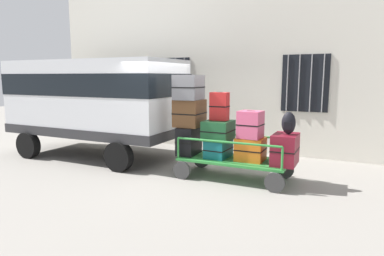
# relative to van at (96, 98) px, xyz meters

# --- Properties ---
(ground_plane) EXTENTS (40.00, 40.00, 0.00)m
(ground_plane) POSITION_rel_van_xyz_m (2.92, -0.24, -1.61)
(ground_plane) COLOR gray
(building_wall) EXTENTS (12.00, 0.38, 5.00)m
(building_wall) POSITION_rel_van_xyz_m (2.92, 2.42, 0.89)
(building_wall) COLOR silver
(building_wall) RESTS_ON ground
(van) EXTENTS (4.75, 2.17, 2.59)m
(van) POSITION_rel_van_xyz_m (0.00, 0.00, 0.00)
(van) COLOR silver
(van) RESTS_ON ground
(luggage_cart) EXTENTS (2.36, 1.08, 0.44)m
(luggage_cart) POSITION_rel_van_xyz_m (4.08, -0.40, -1.25)
(luggage_cart) COLOR #2D8438
(luggage_cart) RESTS_ON ground
(cart_railing) EXTENTS (2.25, 0.94, 0.46)m
(cart_railing) POSITION_rel_van_xyz_m (4.08, -0.40, -0.79)
(cart_railing) COLOR #2D8438
(cart_railing) RESTS_ON luggage_cart
(suitcase_left_bottom) EXTENTS (0.43, 0.69, 0.63)m
(suitcase_left_bottom) POSITION_rel_van_xyz_m (3.02, -0.41, -0.86)
(suitcase_left_bottom) COLOR black
(suitcase_left_bottom) RESTS_ON luggage_cart
(suitcase_left_middle) EXTENTS (0.59, 0.67, 0.60)m
(suitcase_left_middle) POSITION_rel_van_xyz_m (3.02, -0.37, -0.24)
(suitcase_left_middle) COLOR brown
(suitcase_left_middle) RESTS_ON suitcase_left_bottom
(suitcase_left_top) EXTENTS (0.58, 0.71, 0.55)m
(suitcase_left_top) POSITION_rel_van_xyz_m (3.02, -0.41, 0.34)
(suitcase_left_top) COLOR slate
(suitcase_left_top) RESTS_ON suitcase_left_middle
(suitcase_midleft_bottom) EXTENTS (0.48, 0.66, 0.38)m
(suitcase_midleft_bottom) POSITION_rel_van_xyz_m (3.73, -0.40, -0.98)
(suitcase_midleft_bottom) COLOR #0F5960
(suitcase_midleft_bottom) RESTS_ON luggage_cart
(suitcase_midleft_middle) EXTENTS (0.58, 0.65, 0.42)m
(suitcase_midleft_middle) POSITION_rel_van_xyz_m (3.73, -0.41, -0.58)
(suitcase_midleft_middle) COLOR #194C28
(suitcase_midleft_middle) RESTS_ON suitcase_midleft_bottom
(suitcase_midleft_top) EXTENTS (0.39, 0.25, 0.61)m
(suitcase_midleft_top) POSITION_rel_van_xyz_m (3.73, -0.36, -0.06)
(suitcase_midleft_top) COLOR #B21E1E
(suitcase_midleft_top) RESTS_ON suitcase_midleft_middle
(suitcase_center_bottom) EXTENTS (0.57, 0.56, 0.49)m
(suitcase_center_bottom) POSITION_rel_van_xyz_m (4.43, -0.36, -0.93)
(suitcase_center_bottom) COLOR orange
(suitcase_center_bottom) RESTS_ON luggage_cart
(suitcase_center_middle) EXTENTS (0.50, 0.46, 0.57)m
(suitcase_center_middle) POSITION_rel_van_xyz_m (4.43, -0.43, -0.40)
(suitcase_center_middle) COLOR #CC4C72
(suitcase_center_middle) RESTS_ON suitcase_center_bottom
(suitcase_midright_bottom) EXTENTS (0.48, 0.72, 0.62)m
(suitcase_midright_bottom) POSITION_rel_van_xyz_m (5.14, -0.38, -0.86)
(suitcase_midright_bottom) COLOR maroon
(suitcase_midright_bottom) RESTS_ON luggage_cart
(backpack) EXTENTS (0.27, 0.22, 0.44)m
(backpack) POSITION_rel_van_xyz_m (5.19, -0.38, -0.34)
(backpack) COLOR black
(backpack) RESTS_ON suitcase_midright_bottom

